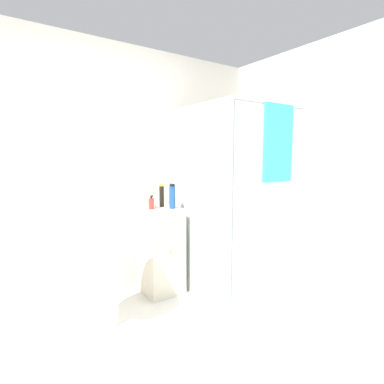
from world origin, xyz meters
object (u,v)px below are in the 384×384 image
object	(u,v)px
sink	(105,251)
shampoo_bottle_tall_black	(162,196)
shampoo_bottle_blue	(172,197)
lotion_bottle_white	(156,202)
soap_dispenser	(151,204)

from	to	relation	value
sink	shampoo_bottle_tall_black	bearing A→B (deg)	26.95
sink	shampoo_bottle_tall_black	distance (m)	0.91
shampoo_bottle_blue	shampoo_bottle_tall_black	bearing A→B (deg)	103.57
lotion_bottle_white	shampoo_bottle_tall_black	bearing A→B (deg)	22.31
soap_dispenser	shampoo_bottle_tall_black	distance (m)	0.18
sink	shampoo_bottle_blue	distance (m)	0.89
sink	lotion_bottle_white	size ratio (longest dim) A/B	6.43
sink	lotion_bottle_white	xyz separation A→B (m)	(0.66, 0.34, 0.31)
lotion_bottle_white	soap_dispenser	bearing A→B (deg)	-156.10
soap_dispenser	shampoo_bottle_blue	size ratio (longest dim) A/B	0.56
shampoo_bottle_tall_black	shampoo_bottle_blue	xyz separation A→B (m)	(0.04, -0.15, 0.01)
soap_dispenser	shampoo_bottle_tall_black	xyz separation A→B (m)	(0.16, 0.07, 0.06)
sink	lotion_bottle_white	world-z (taller)	lotion_bottle_white
sink	soap_dispenser	size ratio (longest dim) A/B	7.01
shampoo_bottle_tall_black	lotion_bottle_white	distance (m)	0.10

